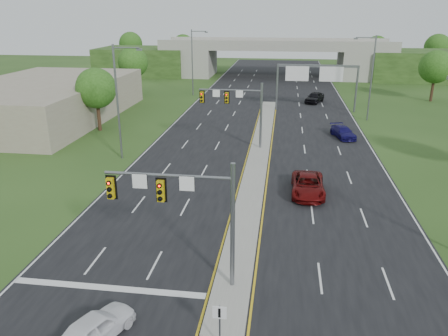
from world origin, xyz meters
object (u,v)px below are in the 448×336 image
sign_gantry (316,75)px  signal_mast_far (239,105)px  keep_right_sign (220,320)px  car_far_c (315,97)px  signal_mast_near (188,204)px  car_far_a (308,185)px  car_far_b (343,132)px  overpass (275,60)px  car_white (95,327)px

sign_gantry → signal_mast_far: bearing=-114.1°
keep_right_sign → car_far_c: bearing=82.7°
signal_mast_near → keep_right_sign: (2.26, -4.45, -3.21)m
car_far_a → car_far_b: 18.03m
signal_mast_near → car_far_b: signal_mast_near is taller
car_far_b → signal_mast_near: bearing=-126.9°
signal_mast_near → car_far_c: size_ratio=1.42×
keep_right_sign → overpass: overpass is taller
keep_right_sign → sign_gantry: bearing=82.3°
signal_mast_near → keep_right_sign: bearing=-63.1°
car_white → car_far_b: 38.40m
signal_mast_far → car_white: bearing=-96.3°
overpass → car_far_b: bearing=-79.4°
keep_right_sign → car_far_b: keep_right_sign is taller
overpass → car_white: overpass is taller
signal_mast_far → car_far_c: (9.41, 26.32, -3.87)m
car_far_a → overpass: bearing=94.2°
signal_mast_near → car_far_c: signal_mast_near is taller
signal_mast_far → car_far_a: (6.75, -11.64, -3.94)m
keep_right_sign → signal_mast_far: bearing=94.4°
overpass → sign_gantry: bearing=-79.2°
keep_right_sign → car_white: (-5.53, -0.24, -0.82)m
signal_mast_far → car_white: signal_mast_far is taller
car_far_a → car_far_b: size_ratio=1.23×
sign_gantry → car_far_c: (0.46, 6.33, -4.38)m
keep_right_sign → sign_gantry: 50.04m
signal_mast_near → sign_gantry: size_ratio=0.60×
car_far_a → car_far_b: bearing=75.1°
signal_mast_near → car_white: 6.99m
car_far_b → car_white: bearing=-129.0°
signal_mast_near → car_far_b: bearing=69.5°
keep_right_sign → car_far_c: 56.23m
car_white → car_far_c: size_ratio=0.80×
car_far_b → car_far_c: size_ratio=0.91×
signal_mast_far → car_far_a: bearing=-59.9°
keep_right_sign → sign_gantry: size_ratio=0.19×
signal_mast_near → signal_mast_far: size_ratio=1.00×
signal_mast_far → sign_gantry: signal_mast_far is taller
overpass → car_white: (-5.53, -84.76, -2.86)m
keep_right_sign → overpass: (0.00, 84.53, 2.04)m
signal_mast_far → overpass: (2.26, 55.07, -1.17)m
keep_right_sign → car_far_a: keep_right_sign is taller
keep_right_sign → car_far_c: size_ratio=0.45×
overpass → car_far_a: size_ratio=14.52×
overpass → signal_mast_near: bearing=-91.6°
car_white → car_far_c: (12.67, 56.01, 0.16)m
car_far_a → signal_mast_far: bearing=120.5°
signal_mast_far → car_far_b: (11.50, 5.76, -4.05)m
overpass → car_white: bearing=-93.7°
signal_mast_far → keep_right_sign: signal_mast_far is taller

